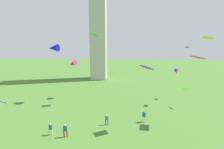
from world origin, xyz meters
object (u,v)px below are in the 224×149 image
Objects in this scene: kite_flying_2 at (53,48)px; kite_flying_8 at (185,89)px; kite_flying_0 at (147,67)px; kite_flying_5 at (73,64)px; person_3 at (51,128)px; person_2 at (65,130)px; kite_flying_9 at (187,47)px; kite_flying_3 at (208,38)px; person_4 at (144,116)px; kite_flying_1 at (95,35)px; kite_flying_4 at (3,102)px; person_1 at (107,119)px; kite_flying_7 at (176,72)px; kite_flying_6 at (198,57)px; monument_obelisk at (98,11)px.

kite_flying_8 is (26.06, -1.96, -7.49)m from kite_flying_2.
kite_flying_0 reaches higher than kite_flying_5.
person_2 is at bearing -9.66° from person_3.
kite_flying_9 is at bearing -24.94° from kite_flying_8.
person_4 is at bearing 103.26° from kite_flying_3.
person_2 is 18.49m from kite_flying_1.
kite_flying_3 is at bearing 20.02° from kite_flying_9.
kite_flying_9 is at bearing 18.34° from kite_flying_0.
kite_flying_1 reaches higher than kite_flying_4.
kite_flying_9 is (9.02, 9.26, 10.40)m from person_4.
kite_flying_4 is 0.54× the size of kite_flying_5.
person_1 is 13.88m from kite_flying_4.
kite_flying_4 reaches higher than person_1.
kite_flying_0 is 1.23× the size of kite_flying_7.
person_2 is 11.90m from person_4.
person_3 is at bearing -35.80° from kite_flying_9.
kite_flying_4 is at bearing 106.24° from kite_flying_8.
kite_flying_2 is 27.19m from kite_flying_8.
person_1 is 1.75× the size of kite_flying_8.
person_3 is 17.55m from kite_flying_5.
kite_flying_8 is (21.27, 11.44, 2.77)m from person_3.
person_4 is at bearing -59.97° from kite_flying_6.
kite_flying_8 is at bearing -164.52° from person_1.
kite_flying_6 reaches higher than kite_flying_4.
kite_flying_3 is 1.45× the size of kite_flying_9.
kite_flying_7 is (20.09, -19.33, -16.33)m from monument_obelisk.
person_3 is at bearing -11.60° from kite_flying_6.
kite_flying_6 reaches higher than person_1.
kite_flying_0 is at bearing -17.47° from kite_flying_9.
kite_flying_9 is (0.87, -2.74, 5.35)m from kite_flying_7.
kite_flying_1 is at bearing 75.96° from kite_flying_8.
kite_flying_6 is at bearing 154.47° from kite_flying_8.
person_1 is 1.05× the size of kite_flying_7.
kite_flying_1 is 1.09× the size of kite_flying_7.
monument_obelisk reaches higher than kite_flying_3.
kite_flying_7 is (22.88, 0.54, -1.57)m from kite_flying_5.
kite_flying_6 is (10.31, -4.76, 9.77)m from person_1.
kite_flying_0 is (5.58, -0.59, 8.02)m from person_1.
kite_flying_0 is 14.67m from kite_flying_9.
kite_flying_6 reaches higher than kite_flying_7.
person_3 is 20.12m from kite_flying_6.
kite_flying_1 is at bearing 88.36° from kite_flying_5.
person_2 is 22.63m from kite_flying_8.
kite_flying_3 reaches higher than person_1.
person_2 is 1.94× the size of kite_flying_8.
kite_flying_5 is 23.85m from kite_flying_8.
kite_flying_9 reaches higher than person_3.
kite_flying_9 reaches higher than kite_flying_8.
kite_flying_5 is at bearing 122.62° from kite_flying_1.
kite_flying_9 is (27.22, 15.17, 6.47)m from kite_flying_4.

